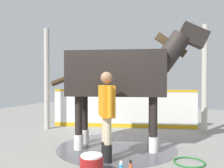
# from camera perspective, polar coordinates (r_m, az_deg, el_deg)

# --- Properties ---
(ground_plane) EXTENTS (16.00, 16.00, 0.02)m
(ground_plane) POSITION_cam_1_polar(r_m,az_deg,el_deg) (5.23, 0.73, -15.45)
(ground_plane) COLOR gray
(wet_patch) EXTENTS (2.59, 2.59, 0.00)m
(wet_patch) POSITION_cam_1_polar(r_m,az_deg,el_deg) (5.37, 1.10, -14.85)
(wet_patch) COLOR #4C4C54
(wet_patch) RESTS_ON ground
(barrier_wall) EXTENTS (1.29, 4.25, 1.17)m
(barrier_wall) POSITION_cam_1_polar(r_m,az_deg,el_deg) (7.39, 2.83, -6.19)
(barrier_wall) COLOR white
(barrier_wall) RESTS_ON ground
(roof_post_near) EXTENTS (0.16, 0.16, 2.98)m
(roof_post_near) POSITION_cam_1_polar(r_m,az_deg,el_deg) (7.03, 21.24, 1.14)
(roof_post_near) COLOR #B7B2A8
(roof_post_near) RESTS_ON ground
(roof_post_far) EXTENTS (0.16, 0.16, 2.98)m
(roof_post_far) POSITION_cam_1_polar(r_m,az_deg,el_deg) (7.36, -15.29, 1.17)
(roof_post_far) COLOR #B7B2A8
(roof_post_far) RESTS_ON ground
(horse) EXTENTS (1.46, 3.32, 2.67)m
(horse) POSITION_cam_1_polar(r_m,az_deg,el_deg) (5.16, 2.36, 2.05)
(horse) COLOR black
(horse) RESTS_ON ground
(handler) EXTENTS (0.55, 0.46, 1.62)m
(handler) POSITION_cam_1_polar(r_m,az_deg,el_deg) (4.36, -1.31, -6.18)
(handler) COLOR black
(handler) RESTS_ON ground
(wash_bucket) EXTENTS (0.36, 0.36, 0.33)m
(wash_bucket) POSITION_cam_1_polar(r_m,az_deg,el_deg) (3.87, -4.91, -18.78)
(wash_bucket) COLOR maroon
(wash_bucket) RESTS_ON ground
(hose_coil) EXTENTS (0.56, 0.56, 0.03)m
(hose_coil) POSITION_cam_1_polar(r_m,az_deg,el_deg) (4.64, 17.95, -17.31)
(hose_coil) COLOR #267233
(hose_coil) RESTS_ON ground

